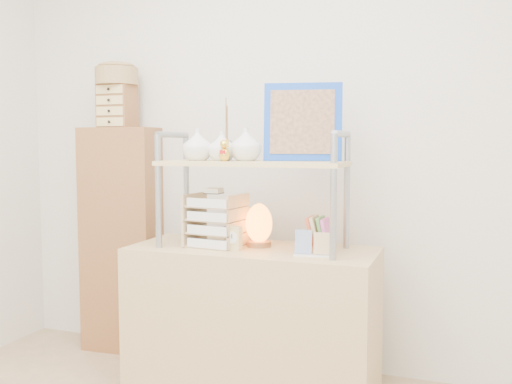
% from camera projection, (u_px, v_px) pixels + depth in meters
% --- Properties ---
extents(room_shell, '(3.42, 3.41, 2.61)m').
position_uv_depth(room_shell, '(170.00, 14.00, 1.93)').
color(room_shell, silver).
rests_on(room_shell, ground).
extents(desk, '(1.20, 0.50, 0.75)m').
position_uv_depth(desk, '(252.00, 323.00, 2.80)').
color(desk, tan).
rests_on(desk, ground).
extents(cabinet, '(0.46, 0.27, 1.35)m').
position_uv_depth(cabinet, '(122.00, 239.00, 3.46)').
color(cabinet, brown).
rests_on(cabinet, ground).
extents(hutch, '(0.90, 0.34, 0.80)m').
position_uv_depth(hutch, '(249.00, 156.00, 2.75)').
color(hutch, gray).
rests_on(hutch, desk).
extents(letter_tray, '(0.26, 0.25, 0.29)m').
position_uv_depth(letter_tray, '(215.00, 223.00, 2.81)').
color(letter_tray, tan).
rests_on(letter_tray, desk).
extents(salt_lamp, '(0.14, 0.13, 0.21)m').
position_uv_depth(salt_lamp, '(259.00, 225.00, 2.80)').
color(salt_lamp, brown).
rests_on(salt_lamp, desk).
extents(desk_clock, '(0.09, 0.05, 0.12)m').
position_uv_depth(desk_clock, '(233.00, 238.00, 2.71)').
color(desk_clock, '#D3B671').
rests_on(desk_clock, desk).
extents(postcard_stand, '(0.17, 0.07, 0.12)m').
position_uv_depth(postcard_stand, '(312.00, 249.00, 2.57)').
color(postcard_stand, white).
rests_on(postcard_stand, desk).
extents(drawer_chest, '(0.20, 0.16, 0.25)m').
position_uv_depth(drawer_chest, '(117.00, 106.00, 3.37)').
color(drawer_chest, brown).
rests_on(drawer_chest, cabinet).
extents(woven_basket, '(0.25, 0.25, 0.10)m').
position_uv_depth(woven_basket, '(116.00, 76.00, 3.36)').
color(woven_basket, brown).
rests_on(woven_basket, drawer_chest).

